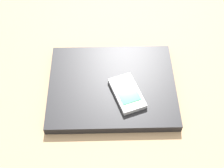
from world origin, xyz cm
name	(u,v)px	position (x,y,z in cm)	size (l,w,h in cm)	color
desk_surface	(150,93)	(0.00, 0.00, 1.50)	(120.00, 80.00, 3.00)	tan
laptop_closed	(112,86)	(9.51, -1.42, 4.06)	(30.61, 24.57, 2.12)	black
cell_phone_on_laptop	(127,93)	(6.40, 2.22, 5.74)	(8.03, 11.35, 1.31)	silver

